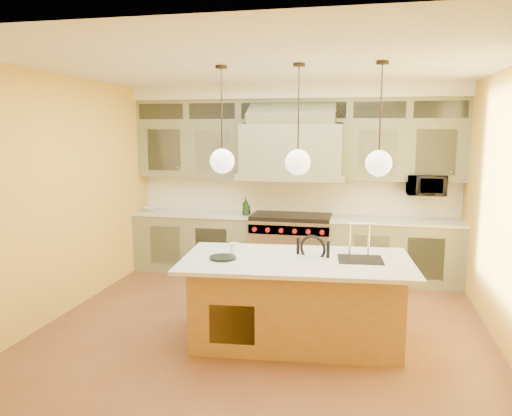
% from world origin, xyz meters
% --- Properties ---
extents(floor, '(5.00, 5.00, 0.00)m').
position_xyz_m(floor, '(0.00, 0.00, 0.00)').
color(floor, brown).
rests_on(floor, ground).
extents(ceiling, '(5.00, 5.00, 0.00)m').
position_xyz_m(ceiling, '(0.00, 0.00, 2.90)').
color(ceiling, white).
rests_on(ceiling, wall_back).
extents(wall_back, '(5.00, 0.00, 5.00)m').
position_xyz_m(wall_back, '(0.00, 2.50, 1.45)').
color(wall_back, gold).
rests_on(wall_back, ground).
extents(wall_front, '(5.00, 0.00, 5.00)m').
position_xyz_m(wall_front, '(0.00, -2.50, 1.45)').
color(wall_front, gold).
rests_on(wall_front, ground).
extents(wall_left, '(0.00, 5.00, 5.00)m').
position_xyz_m(wall_left, '(-2.50, 0.00, 1.45)').
color(wall_left, gold).
rests_on(wall_left, ground).
extents(wall_right, '(0.00, 5.00, 5.00)m').
position_xyz_m(wall_right, '(2.50, 0.00, 1.45)').
color(wall_right, gold).
rests_on(wall_right, ground).
extents(back_cabinetry, '(5.00, 0.77, 2.90)m').
position_xyz_m(back_cabinetry, '(0.00, 2.23, 1.43)').
color(back_cabinetry, gray).
rests_on(back_cabinetry, floor).
extents(range, '(1.20, 0.74, 0.96)m').
position_xyz_m(range, '(0.00, 2.14, 0.49)').
color(range, silver).
rests_on(range, floor).
extents(kitchen_island, '(2.47, 1.46, 1.35)m').
position_xyz_m(kitchen_island, '(0.41, -0.25, 0.47)').
color(kitchen_island, olive).
rests_on(kitchen_island, floor).
extents(counter_stool, '(0.49, 0.49, 1.15)m').
position_xyz_m(counter_stool, '(0.52, -0.27, 0.65)').
color(counter_stool, black).
rests_on(counter_stool, floor).
extents(microwave, '(0.54, 0.37, 0.30)m').
position_xyz_m(microwave, '(1.95, 2.25, 1.45)').
color(microwave, black).
rests_on(microwave, back_cabinetry).
extents(oil_bottle_a, '(0.12, 0.12, 0.28)m').
position_xyz_m(oil_bottle_a, '(-0.70, 2.06, 1.08)').
color(oil_bottle_a, black).
rests_on(oil_bottle_a, back_cabinetry).
extents(oil_bottle_b, '(0.09, 0.10, 0.20)m').
position_xyz_m(oil_bottle_b, '(-0.70, 2.15, 1.04)').
color(oil_bottle_b, black).
rests_on(oil_bottle_b, back_cabinetry).
extents(fruit_bowl, '(0.26, 0.26, 0.06)m').
position_xyz_m(fruit_bowl, '(-2.30, 2.15, 0.97)').
color(fruit_bowl, silver).
rests_on(fruit_bowl, back_cabinetry).
extents(cup, '(0.11, 0.11, 0.11)m').
position_xyz_m(cup, '(-0.30, -0.18, 0.97)').
color(cup, white).
rests_on(cup, kitchen_island).
extents(pendant_left, '(0.26, 0.26, 1.11)m').
position_xyz_m(pendant_left, '(-0.40, -0.25, 1.95)').
color(pendant_left, '#2D2319').
rests_on(pendant_left, ceiling).
extents(pendant_center, '(0.26, 0.26, 1.11)m').
position_xyz_m(pendant_center, '(0.40, -0.25, 1.95)').
color(pendant_center, '#2D2319').
rests_on(pendant_center, ceiling).
extents(pendant_right, '(0.26, 0.26, 1.11)m').
position_xyz_m(pendant_right, '(1.20, -0.25, 1.95)').
color(pendant_right, '#2D2319').
rests_on(pendant_right, ceiling).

